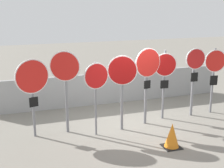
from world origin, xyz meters
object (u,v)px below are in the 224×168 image
Objects in this scene: stop_sign_1 at (65,75)px; stop_sign_4 at (147,72)px; stop_sign_6 at (194,70)px; traffic_cone_0 at (172,135)px; stop_sign_7 at (215,68)px; stop_sign_0 at (32,83)px; stop_sign_3 at (122,78)px; stop_sign_5 at (165,72)px; stop_sign_2 at (96,81)px.

stop_sign_4 is at bearing 19.85° from stop_sign_1.
stop_sign_6 reaches higher than traffic_cone_0.
stop_sign_4 is at bearing -168.08° from stop_sign_7.
stop_sign_6 reaches higher than stop_sign_0.
stop_sign_7 is at bearing 36.43° from traffic_cone_0.
stop_sign_1 is 1.07× the size of stop_sign_3.
stop_sign_3 is 3.44m from stop_sign_7.
stop_sign_7 is (1.83, -0.01, 0.00)m from stop_sign_5.
traffic_cone_0 is (-0.03, -1.68, -1.34)m from stop_sign_4.
stop_sign_0 reaches higher than stop_sign_7.
stop_sign_4 is (0.88, 0.22, 0.07)m from stop_sign_3.
stop_sign_0 is at bearing -171.83° from stop_sign_7.
stop_sign_6 is at bearing -16.09° from stop_sign_0.
stop_sign_4 is (3.35, -0.11, 0.08)m from stop_sign_0.
stop_sign_1 is 1.07× the size of stop_sign_5.
stop_sign_2 is 0.96× the size of stop_sign_7.
stop_sign_7 is (4.22, 0.56, -0.04)m from stop_sign_2.
stop_sign_0 reaches higher than stop_sign_2.
stop_sign_4 reaches higher than stop_sign_7.
stop_sign_3 is at bearing -169.33° from stop_sign_6.
stop_sign_2 is 1.72m from stop_sign_4.
stop_sign_1 reaches higher than traffic_cone_0.
stop_sign_7 is at bearing 24.29° from stop_sign_3.
stop_sign_1 reaches higher than stop_sign_5.
stop_sign_1 is at bearing -16.59° from stop_sign_0.
stop_sign_0 is 4.05m from stop_sign_5.
stop_sign_0 is 3.36× the size of traffic_cone_0.
traffic_cone_0 is (-1.78, -1.86, -1.22)m from stop_sign_6.
stop_sign_1 is 1.01× the size of stop_sign_4.
stop_sign_3 is 0.99× the size of stop_sign_6.
stop_sign_5 is 1.04m from stop_sign_6.
stop_sign_0 is 5.88m from stop_sign_7.
stop_sign_4 is 1.06× the size of stop_sign_5.
stop_sign_7 is at bearing -15.84° from stop_sign_0.
stop_sign_5 is (4.05, 0.12, -0.03)m from stop_sign_0.
stop_sign_5 is (1.58, 0.45, -0.05)m from stop_sign_3.
stop_sign_6 is 1.02× the size of stop_sign_7.
stop_sign_3 is 0.94× the size of stop_sign_4.
stop_sign_3 is at bearing 10.57° from stop_sign_1.
stop_sign_4 is 0.75m from stop_sign_5.
stop_sign_0 is 0.93× the size of stop_sign_1.
stop_sign_4 is (1.69, 0.35, 0.08)m from stop_sign_2.
stop_sign_0 is at bearing -170.41° from stop_sign_3.
stop_sign_5 reaches higher than traffic_cone_0.
stop_sign_3 is (0.81, 0.13, 0.01)m from stop_sign_2.
stop_sign_6 is at bearing -2.76° from stop_sign_2.
stop_sign_7 is at bearing 7.34° from stop_sign_5.
stop_sign_0 is 3.35m from stop_sign_4.
stop_sign_0 is at bearing 153.21° from stop_sign_2.
stop_sign_0 is at bearing -157.28° from stop_sign_1.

